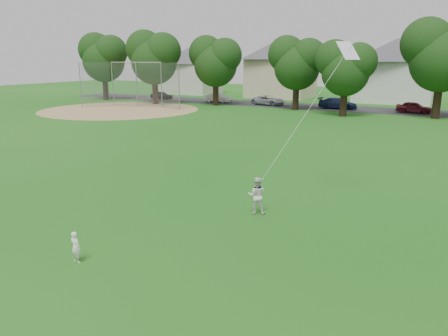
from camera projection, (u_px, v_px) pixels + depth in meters
The scene contains 10 objects.
ground at pixel (136, 242), 14.06m from camera, with size 160.00×160.00×0.00m, color #155D15.
street at pixel (378, 110), 49.64m from camera, with size 90.00×7.00×0.01m, color #2D2D30.
dirt_infield at pixel (120, 110), 50.04m from camera, with size 18.00×18.00×0.02m, color #9E7F51.
toddler at pixel (75, 247), 12.59m from camera, with size 0.35×0.23×0.95m, color white.
older_boy at pixel (257, 196), 16.53m from camera, with size 0.69×0.54×1.43m, color white.
kite at pixel (303, 118), 16.71m from camera, with size 1.66×2.24×6.44m.
baseball_backstop at pixel (135, 85), 52.07m from camera, with size 11.53×4.88×5.27m.
tree_row at pixel (374, 55), 43.65m from camera, with size 80.51×8.25×10.55m.
parked_cars at pixel (431, 108), 46.06m from camera, with size 72.52×2.42×1.29m.
house_row at pixel (407, 63), 56.24m from camera, with size 77.15×13.98×10.20m.
Camera 1 is at (8.83, -10.02, 5.77)m, focal length 35.00 mm.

